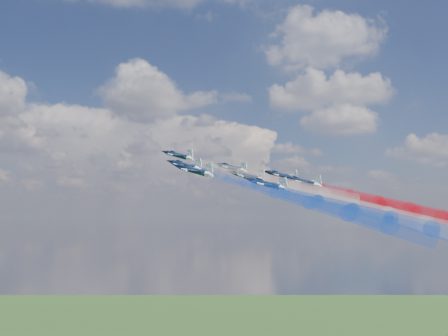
# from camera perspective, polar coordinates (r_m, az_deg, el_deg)

# --- Properties ---
(jet_lead) EXTENTS (16.56, 15.53, 7.17)m
(jet_lead) POSITION_cam_1_polar(r_m,az_deg,el_deg) (149.40, -5.17, 1.42)
(jet_lead) COLOR black
(trail_lead) EXTENTS (44.16, 28.36, 17.40)m
(trail_lead) POSITION_cam_1_polar(r_m,az_deg,el_deg) (132.33, 4.71, -1.18)
(trail_lead) COLOR white
(jet_inner_left) EXTENTS (16.56, 15.53, 7.17)m
(jet_inner_left) POSITION_cam_1_polar(r_m,az_deg,el_deg) (134.63, -4.40, 0.29)
(jet_inner_left) COLOR black
(trail_inner_left) EXTENTS (44.16, 28.36, 17.40)m
(trail_inner_left) POSITION_cam_1_polar(r_m,az_deg,el_deg) (118.31, 6.81, -2.79)
(trail_inner_left) COLOR blue
(jet_inner_right) EXTENTS (16.56, 15.53, 7.17)m
(jet_inner_right) POSITION_cam_1_polar(r_m,az_deg,el_deg) (150.91, 0.80, 0.04)
(jet_inner_right) COLOR black
(trail_inner_right) EXTENTS (44.16, 28.36, 17.40)m
(trail_inner_right) POSITION_cam_1_polar(r_m,az_deg,el_deg) (136.73, 11.16, -2.65)
(trail_inner_right) COLOR red
(jet_outer_left) EXTENTS (16.56, 15.53, 7.17)m
(jet_outer_left) POSITION_cam_1_polar(r_m,az_deg,el_deg) (119.62, -3.41, -0.26)
(jet_outer_left) COLOR black
(trail_outer_left) EXTENTS (44.16, 28.36, 17.40)m
(trail_outer_left) POSITION_cam_1_polar(r_m,az_deg,el_deg) (104.19, 9.53, -3.85)
(trail_outer_left) COLOR blue
(jet_center_third) EXTENTS (16.56, 15.53, 7.17)m
(jet_center_third) POSITION_cam_1_polar(r_m,az_deg,el_deg) (136.66, 2.59, -0.90)
(jet_center_third) COLOR black
(trail_center_third) EXTENTS (44.16, 28.36, 17.40)m
(trail_center_third) POSITION_cam_1_polar(r_m,az_deg,el_deg) (123.74, 14.30, -3.98)
(trail_center_third) COLOR white
(jet_outer_right) EXTENTS (16.56, 15.53, 7.17)m
(jet_outer_right) POSITION_cam_1_polar(r_m,az_deg,el_deg) (153.98, 6.36, -0.80)
(jet_outer_right) COLOR black
(trail_outer_right) EXTENTS (44.16, 28.36, 17.40)m
(trail_outer_right) POSITION_cam_1_polar(r_m,az_deg,el_deg) (142.54, 16.91, -3.46)
(trail_outer_right) COLOR red
(jet_rear_left) EXTENTS (16.56, 15.53, 7.17)m
(jet_rear_left) POSITION_cam_1_polar(r_m,az_deg,el_deg) (122.99, 4.79, -1.80)
(jet_rear_left) COLOR black
(trail_rear_left) EXTENTS (44.16, 28.36, 17.40)m
(trail_rear_left) POSITION_cam_1_polar(r_m,az_deg,el_deg) (111.60, 18.14, -5.30)
(trail_rear_left) COLOR blue
(jet_rear_right) EXTENTS (16.56, 15.53, 7.17)m
(jet_rear_right) POSITION_cam_1_polar(r_m,az_deg,el_deg) (139.68, 8.76, -1.50)
(jet_rear_right) COLOR black
(trail_rear_right) EXTENTS (44.16, 28.36, 17.40)m
(trail_rear_right) POSITION_cam_1_polar(r_m,az_deg,el_deg) (129.81, 20.63, -4.46)
(trail_rear_right) COLOR red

